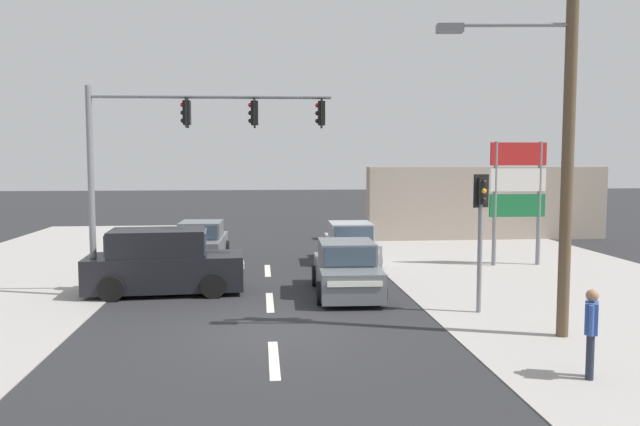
# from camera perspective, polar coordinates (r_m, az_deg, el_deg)

# --- Properties ---
(ground_plane) EXTENTS (140.00, 140.00, 0.00)m
(ground_plane) POSITION_cam_1_polar(r_m,az_deg,el_deg) (14.53, -4.42, -10.78)
(ground_plane) COLOR #28282B
(lane_dash_near) EXTENTS (0.20, 2.40, 0.01)m
(lane_dash_near) POSITION_cam_1_polar(r_m,az_deg,el_deg) (12.61, -4.23, -13.20)
(lane_dash_near) COLOR silver
(lane_dash_near) RESTS_ON ground
(lane_dash_mid) EXTENTS (0.20, 2.40, 0.01)m
(lane_dash_mid) POSITION_cam_1_polar(r_m,az_deg,el_deg) (17.43, -4.61, -8.12)
(lane_dash_mid) COLOR silver
(lane_dash_mid) RESTS_ON ground
(lane_dash_far) EXTENTS (0.20, 2.40, 0.01)m
(lane_dash_far) POSITION_cam_1_polar(r_m,az_deg,el_deg) (22.33, -4.81, -5.26)
(lane_dash_far) COLOR silver
(lane_dash_far) RESTS_ON ground
(kerb_right_verge) EXTENTS (10.00, 44.00, 0.02)m
(kerb_right_verge) POSITION_cam_1_polar(r_m,az_deg,el_deg) (18.88, 24.19, -7.51)
(kerb_right_verge) COLOR #A39E99
(kerb_right_verge) RESTS_ON ground
(utility_pole_foreground_right) EXTENTS (3.78, 0.57, 9.42)m
(utility_pole_foreground_right) POSITION_cam_1_polar(r_m,az_deg,el_deg) (14.56, 21.34, 9.09)
(utility_pole_foreground_right) COLOR brown
(utility_pole_foreground_right) RESTS_ON ground
(traffic_signal_mast) EXTENTS (6.88, 0.62, 6.00)m
(traffic_signal_mast) POSITION_cam_1_polar(r_m,az_deg,el_deg) (18.21, -13.09, 6.11)
(traffic_signal_mast) COLOR slate
(traffic_signal_mast) RESTS_ON ground
(pedestal_signal_right_kerb) EXTENTS (0.43, 0.31, 3.56)m
(pedestal_signal_right_kerb) POSITION_cam_1_polar(r_m,az_deg,el_deg) (16.30, 14.48, -0.57)
(pedestal_signal_right_kerb) COLOR slate
(pedestal_signal_right_kerb) RESTS_ON ground
(shopping_plaza_sign) EXTENTS (2.10, 0.16, 4.60)m
(shopping_plaza_sign) POSITION_cam_1_polar(r_m,az_deg,el_deg) (24.17, 17.62, 2.40)
(shopping_plaza_sign) COLOR slate
(shopping_plaza_sign) RESTS_ON ground
(shopfront_wall_far) EXTENTS (12.00, 1.00, 3.60)m
(shopfront_wall_far) POSITION_cam_1_polar(r_m,az_deg,el_deg) (32.10, 15.01, 0.88)
(shopfront_wall_far) COLOR #A39384
(shopfront_wall_far) RESTS_ON ground
(sedan_kerbside_parked) EXTENTS (2.01, 4.29, 1.56)m
(sedan_kerbside_parked) POSITION_cam_1_polar(r_m,az_deg,el_deg) (18.30, 2.44, -5.26)
(sedan_kerbside_parked) COLOR slate
(sedan_kerbside_parked) RESTS_ON ground
(sedan_oncoming_near) EXTENTS (1.99, 4.29, 1.56)m
(sedan_oncoming_near) POSITION_cam_1_polar(r_m,az_deg,el_deg) (24.63, -10.78, -2.74)
(sedan_oncoming_near) COLOR slate
(sedan_oncoming_near) RESTS_ON ground
(sedan_receding_far) EXTENTS (1.97, 4.28, 1.56)m
(sedan_receding_far) POSITION_cam_1_polar(r_m,az_deg,el_deg) (23.74, 2.82, -2.94)
(sedan_receding_far) COLOR #A3A8AD
(sedan_receding_far) RESTS_ON ground
(suv_oncoming_mid) EXTENTS (4.63, 2.27, 1.90)m
(suv_oncoming_mid) POSITION_cam_1_polar(r_m,az_deg,el_deg) (18.95, -14.13, -4.50)
(suv_oncoming_mid) COLOR black
(suv_oncoming_mid) RESTS_ON ground
(pedestrian_at_kerb) EXTENTS (0.37, 0.50, 1.63)m
(pedestrian_at_kerb) POSITION_cam_1_polar(r_m,az_deg,el_deg) (12.24, 23.54, -9.66)
(pedestrian_at_kerb) COLOR #232838
(pedestrian_at_kerb) RESTS_ON ground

